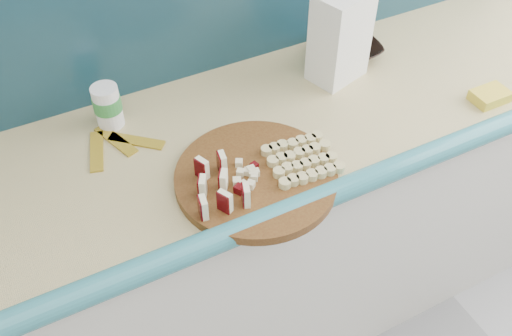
{
  "coord_description": "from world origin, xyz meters",
  "views": [
    {
      "loc": [
        -0.42,
        0.49,
        1.89
      ],
      "look_at": [
        0.01,
        1.32,
        0.95
      ],
      "focal_mm": 40.0,
      "sensor_mm": 36.0,
      "label": 1
    }
  ],
  "objects": [
    {
      "name": "flour_bag",
      "position": [
        0.41,
        1.59,
        1.04
      ],
      "size": [
        0.18,
        0.15,
        0.26
      ],
      "primitive_type": "cube",
      "rotation": [
        0.0,
        0.0,
        0.29
      ],
      "color": "white",
      "rests_on": "kitchen_counter"
    },
    {
      "name": "canister",
      "position": [
        -0.23,
        1.67,
        0.97
      ],
      "size": [
        0.07,
        0.07,
        0.12
      ],
      "rotation": [
        0.0,
        0.0,
        0.02
      ],
      "color": "white",
      "rests_on": "kitchen_counter"
    },
    {
      "name": "apple_chunks",
      "position": [
        -0.01,
        1.32,
        0.94
      ],
      "size": [
        0.05,
        0.06,
        0.02
      ],
      "color": "#F0E9C0",
      "rests_on": "cutting_board"
    },
    {
      "name": "kitchen_counter",
      "position": [
        0.1,
        1.5,
        0.46
      ],
      "size": [
        2.2,
        0.63,
        0.91
      ],
      "color": "silver",
      "rests_on": "ground"
    },
    {
      "name": "cutting_board",
      "position": [
        0.01,
        1.32,
        0.92
      ],
      "size": [
        0.42,
        0.42,
        0.02
      ],
      "primitive_type": "cylinder",
      "rotation": [
        0.0,
        0.0,
        -0.11
      ],
      "color": "#46250F",
      "rests_on": "kitchen_counter"
    },
    {
      "name": "banana_peel",
      "position": [
        -0.24,
        1.59,
        0.91
      ],
      "size": [
        0.2,
        0.17,
        0.01
      ],
      "rotation": [
        0.0,
        0.0,
        0.16
      ],
      "color": "gold",
      "rests_on": "kitchen_counter"
    },
    {
      "name": "apple_wedges",
      "position": [
        -0.09,
        1.3,
        0.96
      ],
      "size": [
        0.12,
        0.16,
        0.05
      ],
      "color": "#FBF3C9",
      "rests_on": "cutting_board"
    },
    {
      "name": "brown_bowl",
      "position": [
        0.5,
        1.65,
        0.93
      ],
      "size": [
        0.18,
        0.18,
        0.04
      ],
      "primitive_type": "imported",
      "rotation": [
        0.0,
        0.0,
        0.01
      ],
      "color": "black",
      "rests_on": "kitchen_counter"
    },
    {
      "name": "banana_slices",
      "position": [
        0.13,
        1.3,
        0.94
      ],
      "size": [
        0.18,
        0.16,
        0.02
      ],
      "color": "#CCBD7C",
      "rests_on": "cutting_board"
    },
    {
      "name": "sponge",
      "position": [
        0.72,
        1.3,
        0.92
      ],
      "size": [
        0.1,
        0.07,
        0.03
      ],
      "primitive_type": "cube",
      "rotation": [
        0.0,
        0.0,
        -0.0
      ],
      "color": "yellow",
      "rests_on": "kitchen_counter"
    }
  ]
}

